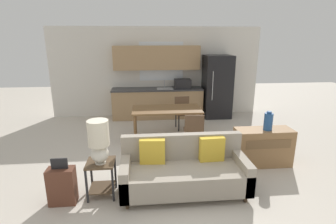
{
  "coord_description": "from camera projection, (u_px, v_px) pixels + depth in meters",
  "views": [
    {
      "loc": [
        -0.42,
        -3.48,
        2.37
      ],
      "look_at": [
        0.05,
        1.5,
        0.95
      ],
      "focal_mm": 28.0,
      "sensor_mm": 36.0,
      "label": 1
    }
  ],
  "objects": [
    {
      "name": "suitcase",
      "position": [
        62.0,
        186.0,
        3.83
      ],
      "size": [
        0.39,
        0.22,
        0.72
      ],
      "color": "brown",
      "rests_on": "ground_plane"
    },
    {
      "name": "credenza",
      "position": [
        263.0,
        147.0,
        5.01
      ],
      "size": [
        1.07,
        0.43,
        0.72
      ],
      "color": "olive",
      "rests_on": "ground_plane"
    },
    {
      "name": "dining_chair_far_right",
      "position": [
        183.0,
        111.0,
        7.03
      ],
      "size": [
        0.46,
        0.46,
        0.85
      ],
      "rotation": [
        0.0,
        0.0,
        0.11
      ],
      "color": "brown",
      "rests_on": "ground_plane"
    },
    {
      "name": "refrigerator",
      "position": [
        217.0,
        87.0,
        7.96
      ],
      "size": [
        0.81,
        0.77,
        1.88
      ],
      "color": "black",
      "rests_on": "ground_plane"
    },
    {
      "name": "vase",
      "position": [
        268.0,
        121.0,
        4.84
      ],
      "size": [
        0.16,
        0.16,
        0.36
      ],
      "color": "#234C84",
      "rests_on": "credenza"
    },
    {
      "name": "ground_plane",
      "position": [
        174.0,
        198.0,
        4.02
      ],
      "size": [
        20.0,
        20.0,
        0.0
      ],
      "primitive_type": "plane",
      "color": "beige"
    },
    {
      "name": "dining_table",
      "position": [
        167.0,
        111.0,
        6.21
      ],
      "size": [
        1.62,
        0.86,
        0.76
      ],
      "color": "brown",
      "rests_on": "ground_plane"
    },
    {
      "name": "wall_back",
      "position": [
        157.0,
        72.0,
        8.08
      ],
      "size": [
        6.4,
        0.07,
        2.7
      ],
      "color": "silver",
      "rests_on": "ground_plane"
    },
    {
      "name": "kitchen_counter",
      "position": [
        158.0,
        90.0,
        7.94
      ],
      "size": [
        2.73,
        0.65,
        2.15
      ],
      "color": "tan",
      "rests_on": "ground_plane"
    },
    {
      "name": "side_table",
      "position": [
        101.0,
        173.0,
        4.01
      ],
      "size": [
        0.42,
        0.42,
        0.56
      ],
      "color": "brown",
      "rests_on": "ground_plane"
    },
    {
      "name": "couch",
      "position": [
        184.0,
        170.0,
        4.15
      ],
      "size": [
        1.96,
        0.8,
        0.87
      ],
      "color": "#3D2D1E",
      "rests_on": "ground_plane"
    },
    {
      "name": "table_lamp",
      "position": [
        99.0,
        140.0,
        3.82
      ],
      "size": [
        0.31,
        0.31,
        0.67
      ],
      "color": "silver",
      "rests_on": "side_table"
    },
    {
      "name": "dining_chair_near_right",
      "position": [
        194.0,
        130.0,
        5.57
      ],
      "size": [
        0.47,
        0.47,
        0.85
      ],
      "rotation": [
        0.0,
        0.0,
        3.03
      ],
      "color": "brown",
      "rests_on": "ground_plane"
    }
  ]
}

